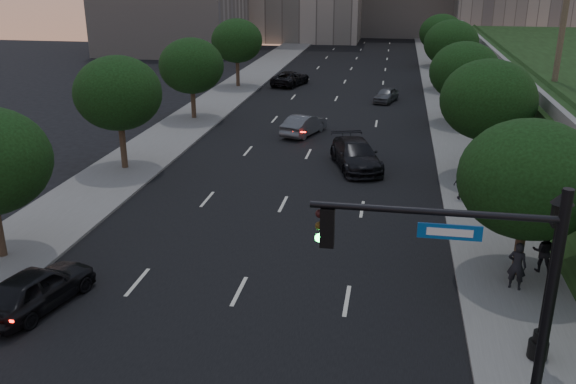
% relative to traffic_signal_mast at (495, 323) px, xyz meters
% --- Properties ---
extents(ground, '(160.00, 160.00, 0.00)m').
position_rel_traffic_signal_mast_xyz_m(ground, '(-7.83, 1.64, -3.67)').
color(ground, black).
rests_on(ground, ground).
extents(road_surface, '(16.00, 140.00, 0.02)m').
position_rel_traffic_signal_mast_xyz_m(road_surface, '(-7.83, 31.64, -3.66)').
color(road_surface, black).
rests_on(road_surface, ground).
extents(sidewalk_right, '(4.50, 140.00, 0.15)m').
position_rel_traffic_signal_mast_xyz_m(sidewalk_right, '(2.42, 31.64, -3.60)').
color(sidewalk_right, slate).
rests_on(sidewalk_right, ground).
extents(sidewalk_left, '(4.50, 140.00, 0.15)m').
position_rel_traffic_signal_mast_xyz_m(sidewalk_left, '(-18.08, 31.64, -3.60)').
color(sidewalk_left, slate).
rests_on(sidewalk_left, ground).
extents(parapet_wall, '(0.35, 90.00, 0.70)m').
position_rel_traffic_signal_mast_xyz_m(parapet_wall, '(5.67, 29.64, 0.68)').
color(parapet_wall, slate).
rests_on(parapet_wall, embankment).
extents(office_block_filler, '(18.00, 16.00, 14.00)m').
position_rel_traffic_signal_mast_xyz_m(office_block_filler, '(-33.83, 71.64, 3.33)').
color(office_block_filler, '#AAA59B').
rests_on(office_block_filler, ground).
extents(tree_right_a, '(5.20, 5.20, 6.24)m').
position_rel_traffic_signal_mast_xyz_m(tree_right_a, '(2.47, 9.64, 0.35)').
color(tree_right_a, '#38281C').
rests_on(tree_right_a, ground).
extents(tree_right_b, '(5.20, 5.20, 6.74)m').
position_rel_traffic_signal_mast_xyz_m(tree_right_b, '(2.47, 21.64, 0.84)').
color(tree_right_b, '#38281C').
rests_on(tree_right_b, ground).
extents(tree_right_c, '(5.20, 5.20, 6.24)m').
position_rel_traffic_signal_mast_xyz_m(tree_right_c, '(2.47, 34.64, 0.35)').
color(tree_right_c, '#38281C').
rests_on(tree_right_c, ground).
extents(tree_right_d, '(5.20, 5.20, 6.74)m').
position_rel_traffic_signal_mast_xyz_m(tree_right_d, '(2.47, 48.64, 0.84)').
color(tree_right_d, '#38281C').
rests_on(tree_right_d, ground).
extents(tree_right_e, '(5.20, 5.20, 6.24)m').
position_rel_traffic_signal_mast_xyz_m(tree_right_e, '(2.47, 63.64, 0.35)').
color(tree_right_e, '#38281C').
rests_on(tree_right_e, ground).
extents(tree_left_b, '(5.00, 5.00, 6.71)m').
position_rel_traffic_signal_mast_xyz_m(tree_left_b, '(-18.13, 19.64, 0.90)').
color(tree_left_b, '#38281C').
rests_on(tree_left_b, ground).
extents(tree_left_c, '(5.00, 5.00, 6.34)m').
position_rel_traffic_signal_mast_xyz_m(tree_left_c, '(-18.13, 32.64, 0.53)').
color(tree_left_c, '#38281C').
rests_on(tree_left_c, ground).
extents(tree_left_d, '(5.00, 5.00, 6.71)m').
position_rel_traffic_signal_mast_xyz_m(tree_left_d, '(-18.13, 46.64, 0.90)').
color(tree_left_d, '#38281C').
rests_on(tree_left_d, ground).
extents(traffic_signal_mast, '(5.68, 0.56, 7.00)m').
position_rel_traffic_signal_mast_xyz_m(traffic_signal_mast, '(0.00, 0.00, 0.00)').
color(traffic_signal_mast, black).
rests_on(traffic_signal_mast, ground).
extents(street_lamp, '(0.64, 0.64, 5.62)m').
position_rel_traffic_signal_mast_xyz_m(street_lamp, '(2.17, 4.09, -1.04)').
color(street_lamp, black).
rests_on(street_lamp, ground).
extents(sedan_near_left, '(2.79, 4.79, 1.53)m').
position_rel_traffic_signal_mast_xyz_m(sedan_near_left, '(-14.52, 4.37, -2.91)').
color(sedan_near_left, black).
rests_on(sedan_near_left, ground).
extents(sedan_mid_left, '(2.94, 4.74, 1.47)m').
position_rel_traffic_signal_mast_xyz_m(sedan_mid_left, '(-8.84, 29.47, -2.93)').
color(sedan_mid_left, '#4D5054').
rests_on(sedan_mid_left, ground).
extents(sedan_far_left, '(3.73, 5.71, 1.46)m').
position_rel_traffic_signal_mast_xyz_m(sedan_far_left, '(-13.13, 48.57, -2.94)').
color(sedan_far_left, black).
rests_on(sedan_far_left, ground).
extents(sedan_near_right, '(3.92, 6.10, 1.65)m').
position_rel_traffic_signal_mast_xyz_m(sedan_near_right, '(-4.64, 22.35, -2.85)').
color(sedan_near_right, black).
rests_on(sedan_near_right, ground).
extents(sedan_far_right, '(2.50, 4.06, 1.29)m').
position_rel_traffic_signal_mast_xyz_m(sedan_far_right, '(-3.32, 42.02, -3.03)').
color(sedan_far_right, '#4D4F53').
rests_on(sedan_far_right, ground).
extents(pedestrian_a, '(0.78, 0.65, 1.84)m').
position_rel_traffic_signal_mast_xyz_m(pedestrian_a, '(2.20, 8.42, -2.60)').
color(pedestrian_a, black).
rests_on(pedestrian_a, sidewalk_right).
extents(pedestrian_b, '(0.94, 0.79, 1.69)m').
position_rel_traffic_signal_mast_xyz_m(pedestrian_b, '(3.46, 10.04, -2.68)').
color(pedestrian_b, black).
rests_on(pedestrian_b, sidewalk_right).
extents(pedestrian_c, '(0.99, 0.55, 1.60)m').
position_rel_traffic_signal_mast_xyz_m(pedestrian_c, '(1.12, 17.62, -2.72)').
color(pedestrian_c, black).
rests_on(pedestrian_c, sidewalk_right).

